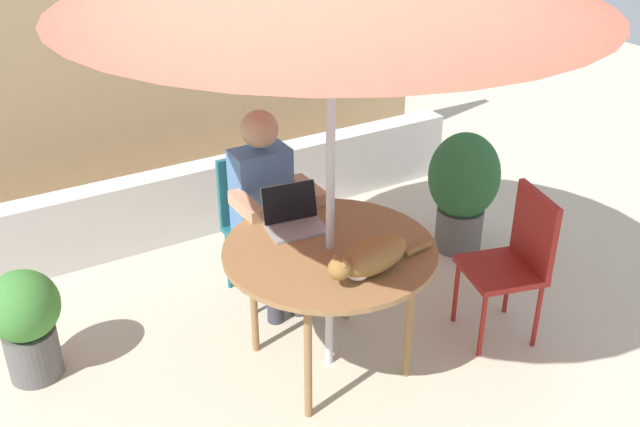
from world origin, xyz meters
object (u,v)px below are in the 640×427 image
at_px(chair_occupied, 256,215).
at_px(person_seated, 267,200).
at_px(laptop, 293,215).
at_px(cat, 370,258).
at_px(potted_plant_by_chair, 26,320).
at_px(potted_plant_near_fence, 463,186).
at_px(patio_table, 330,257).
at_px(chair_empty, 516,254).

bearing_deg(chair_occupied, person_seated, -90.00).
relative_size(person_seated, laptop, 3.72).
xyz_separation_m(chair_occupied, cat, (0.05, -1.17, 0.30)).
height_order(laptop, potted_plant_by_chair, laptop).
bearing_deg(laptop, cat, -80.59).
bearing_deg(person_seated, cat, -87.39).
distance_m(potted_plant_near_fence, potted_plant_by_chair, 2.86).
xyz_separation_m(patio_table, potted_plant_by_chair, (-1.42, 0.72, -0.32)).
xyz_separation_m(chair_empty, laptop, (-1.10, 0.58, 0.28)).
bearing_deg(chair_occupied, potted_plant_by_chair, -173.64).
distance_m(chair_empty, laptop, 1.27).
bearing_deg(chair_empty, laptop, 152.33).
height_order(laptop, cat, laptop).
bearing_deg(chair_occupied, potted_plant_near_fence, -10.39).
bearing_deg(chair_empty, cat, -178.97).
relative_size(chair_empty, potted_plant_near_fence, 1.04).
bearing_deg(laptop, potted_plant_by_chair, 162.94).
distance_m(chair_occupied, potted_plant_by_chair, 1.44).
bearing_deg(laptop, potted_plant_near_fence, 12.10).
relative_size(chair_occupied, potted_plant_near_fence, 1.04).
bearing_deg(patio_table, chair_empty, -14.91).
bearing_deg(potted_plant_by_chair, cat, -34.66).
bearing_deg(chair_empty, chair_occupied, 132.20).
distance_m(chair_empty, potted_plant_by_chair, 2.67).
xyz_separation_m(chair_empty, cat, (-1.00, -0.02, 0.30)).
bearing_deg(potted_plant_near_fence, potted_plant_by_chair, 177.93).
bearing_deg(chair_empty, patio_table, 165.09).
distance_m(laptop, cat, 0.60).
relative_size(person_seated, potted_plant_near_fence, 1.44).
bearing_deg(chair_empty, potted_plant_by_chair, 158.01).
distance_m(patio_table, potted_plant_by_chair, 1.63).
bearing_deg(potted_plant_near_fence, cat, -146.56).
bearing_deg(patio_table, cat, -81.13).
height_order(cat, potted_plant_near_fence, cat).
bearing_deg(chair_occupied, cat, -87.74).
relative_size(chair_empty, person_seated, 0.72).
relative_size(patio_table, chair_empty, 1.24).
distance_m(patio_table, potted_plant_near_fence, 1.57).
xyz_separation_m(chair_occupied, laptop, (-0.05, -0.58, 0.28)).
xyz_separation_m(chair_empty, potted_plant_by_chair, (-2.47, 1.00, -0.16)).
height_order(person_seated, potted_plant_by_chair, person_seated).
relative_size(chair_occupied, potted_plant_by_chair, 1.39).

